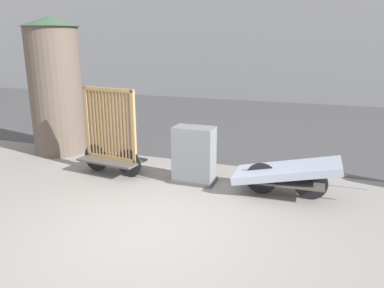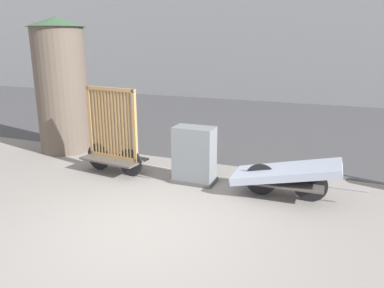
# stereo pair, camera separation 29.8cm
# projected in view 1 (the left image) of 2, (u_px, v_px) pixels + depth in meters

# --- Properties ---
(ground_plane) EXTENTS (60.00, 60.00, 0.00)m
(ground_plane) POSITION_uv_depth(u_px,v_px,m) (147.00, 231.00, 5.67)
(ground_plane) COLOR gray
(road_strip) EXTENTS (56.00, 9.78, 0.01)m
(road_strip) POSITION_uv_depth(u_px,v_px,m) (251.00, 122.00, 13.26)
(road_strip) COLOR #424244
(road_strip) RESTS_ON ground_plane
(building_facade) EXTENTS (48.00, 4.00, 9.34)m
(building_facade) POSITION_uv_depth(u_px,v_px,m) (282.00, 1.00, 18.27)
(building_facade) COLOR gray
(building_facade) RESTS_ON ground_plane
(bike_cart_with_bedframe) EXTENTS (2.12, 0.85, 1.86)m
(bike_cart_with_bedframe) POSITION_uv_depth(u_px,v_px,m) (111.00, 143.00, 7.94)
(bike_cart_with_bedframe) COLOR #4C4742
(bike_cart_with_bedframe) RESTS_ON ground_plane
(bike_cart_with_mattress) EXTENTS (2.34, 0.86, 0.77)m
(bike_cart_with_mattress) POSITION_uv_depth(u_px,v_px,m) (286.00, 173.00, 6.83)
(bike_cart_with_mattress) COLOR #4C4742
(bike_cart_with_mattress) RESTS_ON ground_plane
(utility_cabinet) EXTENTS (0.87, 0.52, 1.15)m
(utility_cabinet) POSITION_uv_depth(u_px,v_px,m) (194.00, 157.00, 7.51)
(utility_cabinet) COLOR #4C4C4C
(utility_cabinet) RESTS_ON ground_plane
(advertising_column) EXTENTS (1.43, 1.43, 3.36)m
(advertising_column) POSITION_uv_depth(u_px,v_px,m) (56.00, 86.00, 9.32)
(advertising_column) COLOR brown
(advertising_column) RESTS_ON ground_plane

